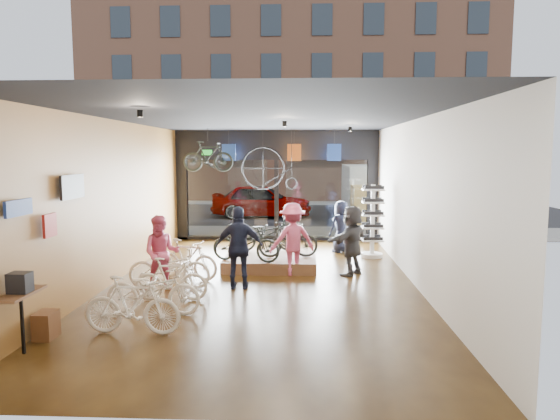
# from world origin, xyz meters

# --- Properties ---
(ground_plane) EXTENTS (7.00, 12.00, 0.04)m
(ground_plane) POSITION_xyz_m (0.00, 0.00, -0.02)
(ground_plane) COLOR black
(ground_plane) RESTS_ON ground
(ceiling) EXTENTS (7.00, 12.00, 0.04)m
(ceiling) POSITION_xyz_m (0.00, 0.00, 3.82)
(ceiling) COLOR black
(ceiling) RESTS_ON ground
(wall_left) EXTENTS (0.04, 12.00, 3.80)m
(wall_left) POSITION_xyz_m (-3.52, 0.00, 1.90)
(wall_left) COLOR olive
(wall_left) RESTS_ON ground
(wall_right) EXTENTS (0.04, 12.00, 3.80)m
(wall_right) POSITION_xyz_m (3.52, 0.00, 1.90)
(wall_right) COLOR beige
(wall_right) RESTS_ON ground
(wall_back) EXTENTS (7.00, 0.04, 3.80)m
(wall_back) POSITION_xyz_m (0.00, -6.02, 1.90)
(wall_back) COLOR beige
(wall_back) RESTS_ON ground
(storefront) EXTENTS (7.00, 0.26, 3.80)m
(storefront) POSITION_xyz_m (0.00, 6.00, 1.90)
(storefront) COLOR black
(storefront) RESTS_ON ground
(exit_sign) EXTENTS (0.35, 0.06, 0.18)m
(exit_sign) POSITION_xyz_m (-2.40, 5.88, 3.05)
(exit_sign) COLOR #198C26
(exit_sign) RESTS_ON storefront
(street_road) EXTENTS (30.00, 18.00, 0.02)m
(street_road) POSITION_xyz_m (0.00, 15.00, -0.01)
(street_road) COLOR black
(street_road) RESTS_ON ground
(sidewalk_near) EXTENTS (30.00, 2.40, 0.12)m
(sidewalk_near) POSITION_xyz_m (0.00, 7.20, 0.06)
(sidewalk_near) COLOR slate
(sidewalk_near) RESTS_ON ground
(sidewalk_far) EXTENTS (30.00, 2.00, 0.12)m
(sidewalk_far) POSITION_xyz_m (0.00, 19.00, 0.06)
(sidewalk_far) COLOR slate
(sidewalk_far) RESTS_ON ground
(opposite_building) EXTENTS (26.00, 5.00, 14.00)m
(opposite_building) POSITION_xyz_m (0.00, 21.50, 7.00)
(opposite_building) COLOR brown
(opposite_building) RESTS_ON ground
(street_car) EXTENTS (4.67, 1.88, 1.59)m
(street_car) POSITION_xyz_m (-1.01, 12.00, 0.80)
(street_car) COLOR gray
(street_car) RESTS_ON street_road
(box_truck) EXTENTS (2.09, 6.26, 2.46)m
(box_truck) POSITION_xyz_m (3.93, 11.00, 1.23)
(box_truck) COLOR silver
(box_truck) RESTS_ON street_road
(floor_bike_1) EXTENTS (1.68, 0.56, 0.99)m
(floor_bike_1) POSITION_xyz_m (-1.92, -3.36, 0.50)
(floor_bike_1) COLOR white
(floor_bike_1) RESTS_ON ground_plane
(floor_bike_2) EXTENTS (1.82, 0.70, 0.95)m
(floor_bike_2) POSITION_xyz_m (-1.88, -2.31, 0.47)
(floor_bike_2) COLOR white
(floor_bike_2) RESTS_ON ground_plane
(floor_bike_3) EXTENTS (1.51, 0.47, 0.90)m
(floor_bike_3) POSITION_xyz_m (-1.78, -1.43, 0.45)
(floor_bike_3) COLOR white
(floor_bike_3) RESTS_ON ground_plane
(floor_bike_4) EXTENTS (1.85, 0.68, 0.97)m
(floor_bike_4) POSITION_xyz_m (-2.06, -0.50, 0.48)
(floor_bike_4) COLOR white
(floor_bike_4) RESTS_ON ground_plane
(floor_bike_5) EXTENTS (1.69, 0.91, 0.98)m
(floor_bike_5) POSITION_xyz_m (-1.86, 0.34, 0.49)
(floor_bike_5) COLOR white
(floor_bike_5) RESTS_ON ground_plane
(display_platform) EXTENTS (2.40, 1.80, 0.30)m
(display_platform) POSITION_xyz_m (0.07, 1.65, 0.15)
(display_platform) COLOR brown
(display_platform) RESTS_ON ground_plane
(display_bike_left) EXTENTS (1.87, 1.03, 0.93)m
(display_bike_left) POSITION_xyz_m (-0.51, 1.02, 0.77)
(display_bike_left) COLOR black
(display_bike_left) RESTS_ON display_platform
(display_bike_mid) EXTENTS (1.60, 0.61, 0.94)m
(display_bike_mid) POSITION_xyz_m (0.54, 1.57, 0.77)
(display_bike_mid) COLOR black
(display_bike_mid) RESTS_ON display_platform
(display_bike_right) EXTENTS (1.90, 0.87, 0.96)m
(display_bike_right) POSITION_xyz_m (-0.09, 2.38, 0.78)
(display_bike_right) COLOR black
(display_bike_right) RESTS_ON display_platform
(customer_1) EXTENTS (0.89, 0.74, 1.67)m
(customer_1) POSITION_xyz_m (-2.18, -0.66, 0.84)
(customer_1) COLOR #CC4C72
(customer_1) RESTS_ON ground_plane
(customer_2) EXTENTS (1.10, 0.50, 1.85)m
(customer_2) POSITION_xyz_m (-0.49, -0.43, 0.93)
(customer_2) COLOR #161C33
(customer_2) RESTS_ON ground_plane
(customer_3) EXTENTS (1.33, 1.06, 1.80)m
(customer_3) POSITION_xyz_m (0.66, 0.90, 0.90)
(customer_3) COLOR #CC4C72
(customer_3) RESTS_ON ground_plane
(customer_4) EXTENTS (0.92, 0.84, 1.58)m
(customer_4) POSITION_xyz_m (2.10, 3.86, 0.79)
(customer_4) COLOR #161C33
(customer_4) RESTS_ON ground_plane
(customer_5) EXTENTS (1.33, 1.63, 1.74)m
(customer_5) POSITION_xyz_m (2.14, 0.98, 0.87)
(customer_5) COLOR #3F3F44
(customer_5) RESTS_ON ground_plane
(sunglasses_rack) EXTENTS (0.68, 0.58, 2.12)m
(sunglasses_rack) POSITION_xyz_m (2.95, 3.15, 1.06)
(sunglasses_rack) COLOR white
(sunglasses_rack) RESTS_ON ground_plane
(wall_merch) EXTENTS (0.40, 2.40, 2.60)m
(wall_merch) POSITION_xyz_m (-3.38, -3.50, 1.30)
(wall_merch) COLOR navy
(wall_merch) RESTS_ON wall_left
(penny_farthing) EXTENTS (1.71, 0.06, 1.37)m
(penny_farthing) POSITION_xyz_m (-0.06, 4.48, 2.50)
(penny_farthing) COLOR black
(penny_farthing) RESTS_ON ceiling
(hung_bike) EXTENTS (1.59, 0.48, 0.95)m
(hung_bike) POSITION_xyz_m (-2.05, 4.20, 2.93)
(hung_bike) COLOR black
(hung_bike) RESTS_ON ceiling
(jersey_left) EXTENTS (0.45, 0.03, 0.55)m
(jersey_left) POSITION_xyz_m (-1.54, 5.20, 3.05)
(jersey_left) COLOR #1E3F99
(jersey_left) RESTS_ON ceiling
(jersey_mid) EXTENTS (0.45, 0.03, 0.55)m
(jersey_mid) POSITION_xyz_m (0.63, 5.20, 3.05)
(jersey_mid) COLOR #CC5919
(jersey_mid) RESTS_ON ceiling
(jersey_right) EXTENTS (0.45, 0.03, 0.55)m
(jersey_right) POSITION_xyz_m (1.94, 5.20, 3.05)
(jersey_right) COLOR #1E3F99
(jersey_right) RESTS_ON ceiling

